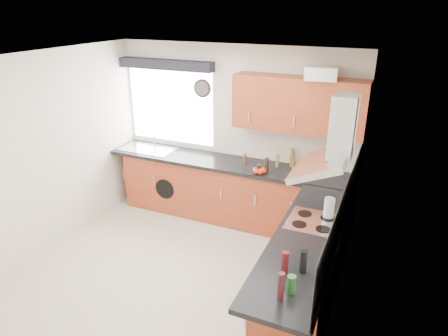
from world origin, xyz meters
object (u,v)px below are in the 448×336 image
at_px(oven, 310,262).
at_px(upper_cabinets, 299,105).
at_px(extractor_hood, 332,145).
at_px(washing_machine, 175,181).

bearing_deg(oven, upper_cabinets, 112.54).
relative_size(oven, upper_cabinets, 0.50).
xyz_separation_m(oven, extractor_hood, (0.10, -0.00, 1.34)).
bearing_deg(extractor_hood, upper_cabinets, 116.13).
bearing_deg(washing_machine, extractor_hood, -24.63).
distance_m(oven, extractor_hood, 1.35).
xyz_separation_m(extractor_hood, upper_cabinets, (-0.65, 1.33, 0.03)).
bearing_deg(upper_cabinets, oven, -67.46).
relative_size(upper_cabinets, washing_machine, 1.98).
distance_m(extractor_hood, washing_machine, 3.07).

